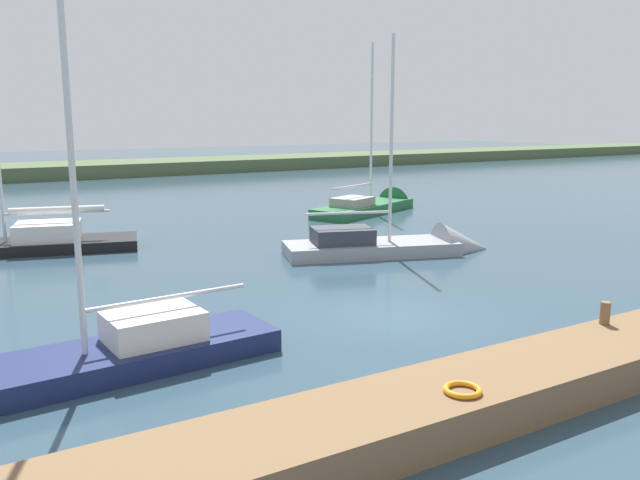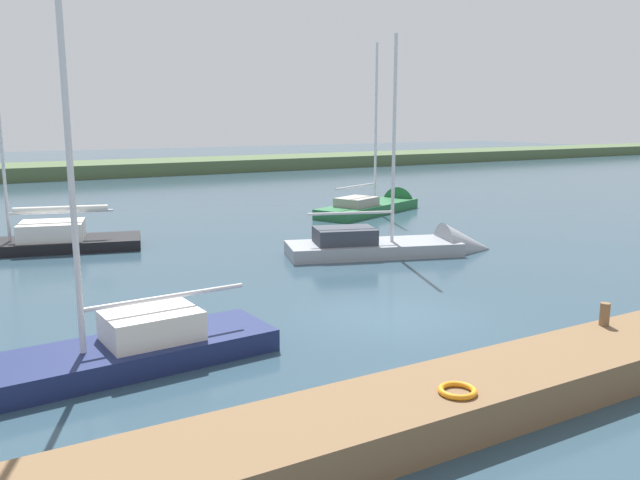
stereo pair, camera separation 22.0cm
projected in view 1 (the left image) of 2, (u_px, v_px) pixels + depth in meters
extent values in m
plane|color=#2D4756|center=(392.00, 317.00, 17.45)|extent=(200.00, 200.00, 0.00)
cube|color=#4C603D|center=(66.00, 177.00, 58.91)|extent=(180.00, 8.00, 2.40)
cube|color=brown|center=(560.00, 370.00, 12.79)|extent=(23.26, 2.03, 0.74)
cylinder|color=brown|center=(605.00, 313.00, 14.45)|extent=(0.22, 0.22, 0.51)
torus|color=orange|center=(463.00, 390.00, 10.87)|extent=(0.66, 0.66, 0.10)
cube|color=black|center=(27.00, 250.00, 25.93)|extent=(8.88, 4.53, 0.75)
cube|color=silver|center=(48.00, 231.00, 26.03)|extent=(2.88, 2.60, 0.71)
cylinder|color=silver|center=(57.00, 213.00, 26.00)|extent=(3.89, 1.11, 0.10)
cylinder|color=silver|center=(57.00, 210.00, 25.98)|extent=(3.54, 1.16, 0.25)
cube|color=navy|center=(121.00, 364.00, 13.80)|extent=(6.93, 2.45, 0.80)
cube|color=silver|center=(153.00, 326.00, 14.09)|extent=(2.08, 1.60, 0.64)
cylinder|color=silver|center=(70.00, 133.00, 12.49)|extent=(0.13, 0.13, 9.00)
cylinder|color=silver|center=(168.00, 298.00, 14.19)|extent=(3.68, 0.34, 0.10)
cube|color=#236638|center=(364.00, 212.00, 36.38)|extent=(7.75, 4.95, 0.89)
cone|color=#236638|center=(401.00, 203.00, 39.79)|extent=(2.68, 2.80, 2.20)
cube|color=gray|center=(352.00, 202.00, 35.30)|extent=(2.61, 2.35, 0.48)
cylinder|color=silver|center=(371.00, 124.00, 36.01)|extent=(0.14, 0.14, 8.79)
cylinder|color=silver|center=(352.00, 186.00, 35.11)|extent=(3.57, 1.59, 0.11)
cube|color=gray|center=(371.00, 254.00, 25.36)|extent=(7.10, 4.25, 0.94)
cone|color=gray|center=(464.00, 249.00, 26.21)|extent=(2.64, 2.78, 2.26)
cube|color=#333842|center=(342.00, 236.00, 24.97)|extent=(2.67, 2.26, 0.61)
cylinder|color=silver|center=(391.00, 140.00, 24.70)|extent=(0.13, 0.13, 7.87)
cylinder|color=silver|center=(348.00, 213.00, 24.85)|extent=(3.24, 1.15, 0.11)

